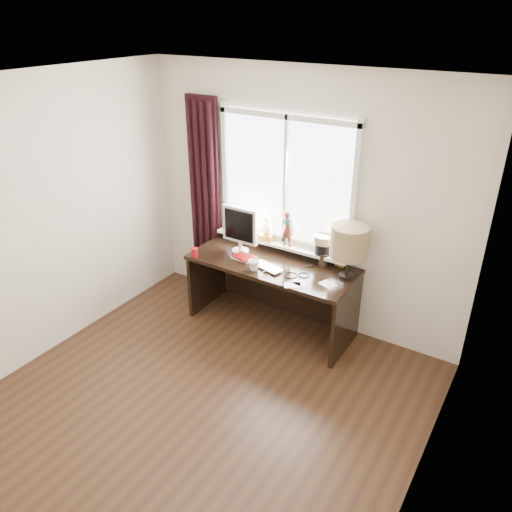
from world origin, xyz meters
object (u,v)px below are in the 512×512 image
Objects in this scene: monitor at (240,227)px; table_lamp at (349,242)px; desk at (276,280)px; mug at (254,265)px; laptop at (268,267)px; red_cup at (195,252)px.

monitor is 0.94× the size of table_lamp.
monitor is at bearing -176.33° from table_lamp.
table_lamp reaches higher than desk.
table_lamp is at bearing 22.95° from mug.
monitor is at bearing 141.51° from mug.
table_lamp is at bearing 34.85° from laptop.
table_lamp is at bearing 3.67° from monitor.
mug is (-0.10, -0.10, 0.04)m from laptop.
mug is 0.49m from monitor.
mug is at bearing -38.49° from monitor.
table_lamp is (0.75, 0.02, 0.61)m from desk.
desk is at bearing 77.65° from mug.
laptop reaches higher than desk.
desk is 3.27× the size of table_lamp.
desk is (0.74, 0.40, -0.29)m from red_cup.
desk is at bearing -178.10° from table_lamp.
mug reaches higher than desk.
table_lamp reaches higher than laptop.
monitor is at bearing 46.84° from red_cup.
laptop is at bearing -21.54° from monitor.
table_lamp is (1.48, 0.42, 0.32)m from red_cup.
mug is at bearing -157.05° from table_lamp.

